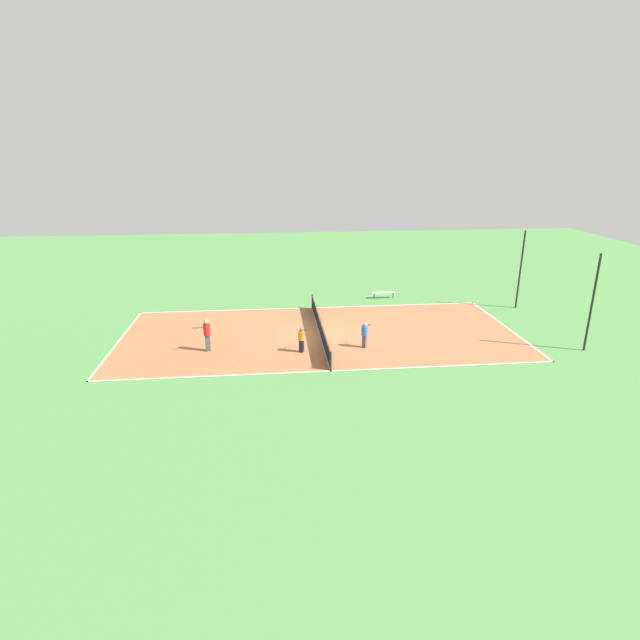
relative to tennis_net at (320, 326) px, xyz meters
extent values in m
plane|color=#518E47|center=(0.00, 0.00, -0.52)|extent=(80.00, 80.00, 0.00)
cube|color=#AD6B42|center=(0.00, 0.00, -0.51)|extent=(10.74, 23.30, 0.02)
cube|color=white|center=(-5.32, 0.00, -0.49)|extent=(0.10, 23.30, 0.00)
cube|color=white|center=(5.32, 0.00, -0.49)|extent=(0.10, 23.30, 0.00)
cube|color=white|center=(0.00, -11.60, -0.49)|extent=(10.74, 0.10, 0.00)
cube|color=white|center=(0.00, 11.60, -0.49)|extent=(10.74, 0.10, 0.00)
cube|color=white|center=(0.00, 0.00, -0.49)|extent=(10.74, 0.10, 0.00)
cylinder|color=black|center=(-5.22, 0.00, -0.01)|extent=(0.10, 0.10, 0.97)
cylinder|color=black|center=(5.22, 0.00, -0.01)|extent=(0.10, 0.10, 0.97)
cube|color=black|center=(0.00, 0.00, -0.03)|extent=(10.44, 0.03, 0.92)
cube|color=white|center=(0.00, 0.00, 0.40)|extent=(10.44, 0.04, 0.06)
cube|color=silver|center=(-7.23, 5.48, -0.09)|extent=(0.36, 1.74, 0.04)
cylinder|color=#4C4C51|center=(-7.23, 4.76, -0.31)|extent=(0.08, 0.08, 0.41)
cylinder|color=#4C4C51|center=(-7.23, 6.20, -0.31)|extent=(0.08, 0.08, 0.41)
cube|color=black|center=(2.69, -1.28, -0.15)|extent=(0.32, 0.29, 0.69)
cylinder|color=orange|center=(2.69, -1.28, 0.44)|extent=(0.49, 0.49, 0.49)
sphere|color=brown|center=(2.69, -1.28, 0.79)|extent=(0.21, 0.21, 0.21)
cylinder|color=#262626|center=(2.40, -1.13, 0.57)|extent=(0.26, 0.16, 0.03)
torus|color=black|center=(2.15, -1.00, 0.57)|extent=(0.41, 0.41, 0.02)
cube|color=#4C4C51|center=(2.36, 2.23, -0.13)|extent=(0.32, 0.30, 0.73)
cylinder|color=blue|center=(2.36, 2.23, 0.49)|extent=(0.49, 0.49, 0.51)
sphere|color=tan|center=(2.36, 2.23, 0.86)|extent=(0.22, 0.22, 0.22)
cylinder|color=#262626|center=(2.08, 2.38, 0.62)|extent=(0.26, 0.16, 0.03)
torus|color=black|center=(1.83, 2.51, 0.62)|extent=(0.41, 0.41, 0.02)
cube|color=#4C4C51|center=(2.01, -6.32, -0.04)|extent=(0.25, 0.29, 0.90)
cylinder|color=red|center=(2.01, -6.32, 0.72)|extent=(0.43, 0.43, 0.63)
sphere|color=tan|center=(2.01, -6.32, 1.17)|extent=(0.27, 0.27, 0.27)
cylinder|color=#262626|center=(2.07, -6.64, 0.88)|extent=(0.09, 0.28, 0.03)
torus|color=black|center=(2.13, -6.91, 0.88)|extent=(0.36, 0.36, 0.02)
sphere|color=#CCE033|center=(-3.58, 3.81, -0.46)|extent=(0.07, 0.07, 0.07)
sphere|color=#CCE033|center=(4.18, -4.83, -0.46)|extent=(0.07, 0.07, 0.07)
sphere|color=#CCE033|center=(-2.24, -0.67, -0.46)|extent=(0.07, 0.07, 0.07)
cylinder|color=black|center=(-3.96, 14.12, 2.16)|extent=(0.12, 0.12, 5.36)
cylinder|color=black|center=(3.96, 14.12, 2.16)|extent=(0.12, 0.12, 5.36)
camera|label=1|loc=(27.69, -2.82, 9.78)|focal=28.00mm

